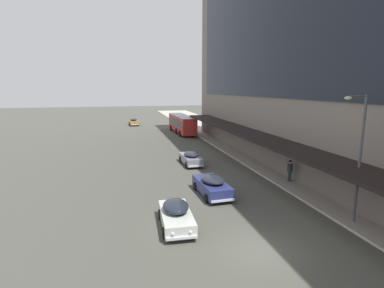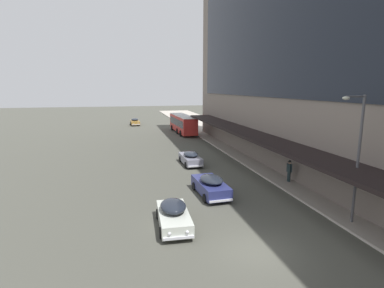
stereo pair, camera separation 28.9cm
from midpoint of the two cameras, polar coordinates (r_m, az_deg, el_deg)
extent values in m
plane|color=#484840|center=(16.33, 12.58, -19.26)|extent=(240.00, 240.00, 0.00)
cube|color=black|center=(18.60, 31.20, -5.50)|extent=(3.20, 72.00, 0.24)
cube|color=#B62A26|center=(53.67, -1.61, 3.91)|extent=(2.81, 11.57, 2.71)
cube|color=black|center=(53.63, -1.61, 4.26)|extent=(2.82, 10.65, 1.19)
cube|color=silver|center=(53.52, -1.62, 5.41)|extent=(2.71, 11.57, 0.12)
cube|color=black|center=(59.17, -2.93, 5.62)|extent=(1.21, 0.10, 0.36)
cylinder|color=black|center=(57.35, -3.69, 3.12)|extent=(0.28, 1.01, 1.00)
cylinder|color=black|center=(57.87, -1.34, 3.21)|extent=(0.28, 1.01, 1.00)
cylinder|color=black|center=(50.12, -2.00, 2.03)|extent=(0.28, 1.01, 1.00)
cylinder|color=black|center=(50.71, 0.66, 2.14)|extent=(0.28, 1.01, 1.00)
cylinder|color=black|center=(52.73, -2.67, 2.46)|extent=(0.28, 1.01, 1.00)
cylinder|color=black|center=(53.29, -0.12, 2.56)|extent=(0.28, 1.01, 1.00)
cube|color=gray|center=(31.83, -0.06, -2.89)|extent=(1.79, 4.25, 0.74)
ellipsoid|color=#1E232D|center=(31.50, 0.04, -1.92)|extent=(1.53, 2.36, 0.50)
cube|color=silver|center=(33.91, -0.99, -2.42)|extent=(1.58, 0.17, 0.14)
cube|color=silver|center=(29.88, 1.01, -4.24)|extent=(1.58, 0.17, 0.14)
sphere|color=silver|center=(33.72, -1.73, -2.03)|extent=(0.18, 0.18, 0.18)
sphere|color=silver|center=(33.93, -0.23, -1.94)|extent=(0.18, 0.18, 0.18)
cylinder|color=black|center=(32.93, -2.04, -2.91)|extent=(0.16, 0.64, 0.64)
cylinder|color=black|center=(33.33, 0.75, -2.74)|extent=(0.16, 0.64, 0.64)
cylinder|color=black|center=(30.48, -0.94, -4.03)|extent=(0.16, 0.64, 0.64)
cylinder|color=black|center=(30.91, 2.06, -3.83)|extent=(0.16, 0.64, 0.64)
cube|color=#A27631|center=(66.08, -10.68, 4.06)|extent=(1.92, 4.19, 0.77)
ellipsoid|color=#1E232D|center=(66.21, -10.71, 4.61)|extent=(1.64, 2.33, 0.51)
cube|color=silver|center=(64.01, -10.51, 3.64)|extent=(1.68, 0.18, 0.14)
cube|color=silver|center=(68.20, -10.82, 4.06)|extent=(1.68, 0.18, 0.14)
sphere|color=silver|center=(64.05, -10.09, 3.92)|extent=(0.18, 0.18, 0.18)
sphere|color=silver|center=(63.97, -10.96, 3.88)|extent=(0.18, 0.18, 0.18)
cylinder|color=black|center=(64.92, -9.80, 3.72)|extent=(0.16, 0.64, 0.64)
cylinder|color=black|center=(64.78, -11.36, 3.65)|extent=(0.16, 0.64, 0.64)
cylinder|color=black|center=(67.45, -10.01, 3.97)|extent=(0.16, 0.64, 0.64)
cylinder|color=black|center=(67.31, -11.51, 3.91)|extent=(0.16, 0.64, 0.64)
cube|color=navy|center=(23.06, 3.88, -8.13)|extent=(2.04, 4.49, 0.85)
ellipsoid|color=#1E232D|center=(22.66, 4.09, -6.71)|extent=(1.72, 2.50, 0.53)
cube|color=silver|center=(25.16, 2.13, -7.14)|extent=(1.74, 0.21, 0.14)
cube|color=silver|center=(21.18, 5.97, -10.71)|extent=(1.74, 0.21, 0.14)
sphere|color=silver|center=(24.90, 1.05, -6.55)|extent=(0.18, 0.18, 0.18)
sphere|color=silver|center=(25.19, 3.25, -6.36)|extent=(0.18, 0.18, 0.18)
cylinder|color=black|center=(24.12, 0.71, -8.06)|extent=(0.17, 0.65, 0.64)
cylinder|color=black|center=(24.68, 4.80, -7.66)|extent=(0.17, 0.65, 0.64)
cylinder|color=black|center=(21.67, 2.81, -10.29)|extent=(0.17, 0.65, 0.64)
cylinder|color=black|center=(22.29, 7.31, -9.76)|extent=(0.17, 0.65, 0.64)
cube|color=beige|center=(18.10, -3.05, -13.81)|extent=(1.90, 4.09, 0.72)
ellipsoid|color=#1E232D|center=(18.03, -3.15, -11.70)|extent=(1.61, 2.28, 0.62)
cube|color=silver|center=(16.36, -2.04, -17.44)|extent=(1.64, 0.19, 0.14)
cube|color=silver|center=(20.06, -3.84, -11.93)|extent=(1.64, 0.19, 0.14)
sphere|color=silver|center=(16.34, -0.35, -16.46)|extent=(0.18, 0.18, 0.18)
sphere|color=silver|center=(16.22, -3.79, -16.70)|extent=(0.18, 0.18, 0.18)
cylinder|color=black|center=(17.23, 0.48, -16.09)|extent=(0.17, 0.65, 0.64)
cylinder|color=black|center=(17.02, -5.46, -16.50)|extent=(0.17, 0.65, 0.64)
cylinder|color=black|center=(19.45, -0.96, -12.82)|extent=(0.17, 0.65, 0.64)
cylinder|color=black|center=(19.26, -6.15, -13.13)|extent=(0.17, 0.65, 0.64)
cylinder|color=#213033|center=(26.98, 18.36, -6.00)|extent=(0.16, 0.16, 0.85)
cylinder|color=#213033|center=(27.09, 18.13, -5.92)|extent=(0.16, 0.16, 0.85)
cube|color=#213033|center=(26.83, 18.34, -4.37)|extent=(0.32, 0.44, 0.70)
cylinder|color=#213033|center=(26.64, 18.73, -4.43)|extent=(0.10, 0.10, 0.63)
cylinder|color=#213033|center=(27.00, 17.97, -4.18)|extent=(0.10, 0.10, 0.63)
sphere|color=tan|center=(26.72, 18.40, -3.42)|extent=(0.22, 0.22, 0.22)
cylinder|color=black|center=(26.70, 18.41, -3.26)|extent=(0.33, 0.33, 0.02)
cylinder|color=black|center=(26.68, 18.42, -3.14)|extent=(0.21, 0.21, 0.12)
cylinder|color=#4C4C51|center=(19.86, 29.42, -2.79)|extent=(0.16, 0.16, 7.55)
cylinder|color=#4C4C51|center=(19.01, 29.10, 7.91)|extent=(1.20, 0.10, 0.10)
ellipsoid|color=silver|center=(18.62, 27.69, 7.76)|extent=(0.44, 0.28, 0.20)
camera|label=1|loc=(0.14, -89.77, 0.04)|focal=28.00mm
camera|label=2|loc=(0.14, 90.23, -0.04)|focal=28.00mm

